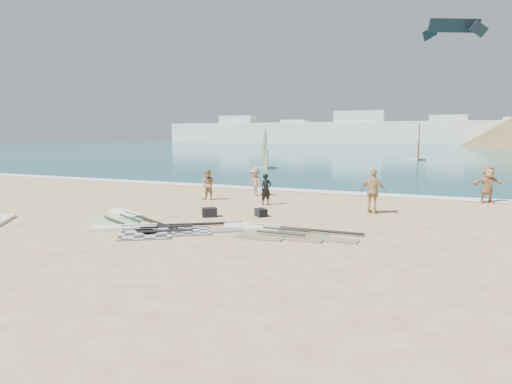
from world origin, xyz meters
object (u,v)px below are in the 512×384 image
at_px(beachgoer_back, 373,191).
at_px(beachgoer_mid, 255,182).
at_px(rig_green, 127,219).
at_px(gear_bag_far, 261,213).
at_px(beachgoer_right, 488,185).
at_px(gear_bag_near, 209,212).
at_px(rig_grey, 154,230).
at_px(beachgoer_left, 208,185).
at_px(person_wetsuit, 266,189).
at_px(rig_orange, 275,231).

bearing_deg(beachgoer_back, beachgoer_mid, -9.20).
bearing_deg(rig_green, gear_bag_far, 56.97).
distance_m(beachgoer_mid, beachgoer_right, 12.11).
xyz_separation_m(gear_bag_far, beachgoer_back, (4.28, 2.61, 0.81)).
height_order(gear_bag_near, beachgoer_mid, beachgoer_mid).
relative_size(rig_grey, beachgoer_back, 2.79).
bearing_deg(beachgoer_left, person_wetsuit, 0.38).
height_order(gear_bag_far, person_wetsuit, person_wetsuit).
bearing_deg(beachgoer_right, rig_orange, -146.73).
relative_size(beachgoer_left, beachgoer_right, 0.85).
bearing_deg(rig_orange, rig_green, -178.20).
height_order(person_wetsuit, beachgoer_right, beachgoer_right).
height_order(beachgoer_mid, beachgoer_right, beachgoer_right).
distance_m(gear_bag_far, beachgoer_right, 12.10).
relative_size(rig_green, beachgoer_left, 3.10).
xyz_separation_m(rig_orange, beachgoer_left, (-5.93, 5.69, 0.76)).
bearing_deg(rig_green, beachgoer_right, 63.35).
relative_size(rig_green, beachgoer_right, 2.64).
relative_size(rig_grey, rig_green, 1.08).
relative_size(beachgoer_mid, beachgoer_right, 0.84).
distance_m(rig_grey, gear_bag_near, 3.19).
distance_m(gear_bag_far, beachgoer_back, 5.08).
bearing_deg(beachgoer_right, rig_grey, -155.07).
relative_size(rig_orange, gear_bag_far, 9.28).
xyz_separation_m(rig_green, gear_bag_near, (2.80, 1.90, 0.14)).
height_order(beachgoer_mid, beachgoer_back, beachgoer_back).
height_order(gear_bag_far, beachgoer_left, beachgoer_left).
bearing_deg(rig_green, beachgoer_left, 111.81).
height_order(rig_orange, beachgoer_mid, beachgoer_mid).
height_order(rig_green, beachgoer_mid, beachgoer_mid).
relative_size(gear_bag_near, gear_bag_far, 1.09).
bearing_deg(rig_orange, gear_bag_far, 121.41).
bearing_deg(rig_grey, beachgoer_back, 12.18).
xyz_separation_m(gear_bag_near, gear_bag_far, (1.98, 0.94, -0.03)).
xyz_separation_m(rig_orange, beachgoer_right, (7.63, 10.33, 0.91)).
xyz_separation_m(gear_bag_near, person_wetsuit, (1.07, 3.80, 0.59)).
xyz_separation_m(gear_bag_near, beachgoer_mid, (-0.67, 6.44, 0.61)).
height_order(rig_green, beachgoer_right, beachgoer_right).
relative_size(rig_grey, rig_orange, 1.05).
height_order(gear_bag_near, beachgoer_back, beachgoer_back).
bearing_deg(rig_grey, person_wetsuit, 44.58).
xyz_separation_m(beachgoer_mid, beachgoer_back, (6.94, -2.89, 0.18)).
bearing_deg(rig_orange, beachgoer_left, 135.42).
bearing_deg(person_wetsuit, rig_orange, -115.66).
relative_size(gear_bag_near, beachgoer_right, 0.32).
distance_m(beachgoer_back, beachgoer_right, 7.15).
relative_size(rig_green, gear_bag_far, 9.02).
bearing_deg(gear_bag_far, beachgoer_left, 144.08).
bearing_deg(gear_bag_far, rig_grey, -121.74).
distance_m(rig_grey, beachgoer_mid, 9.61).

